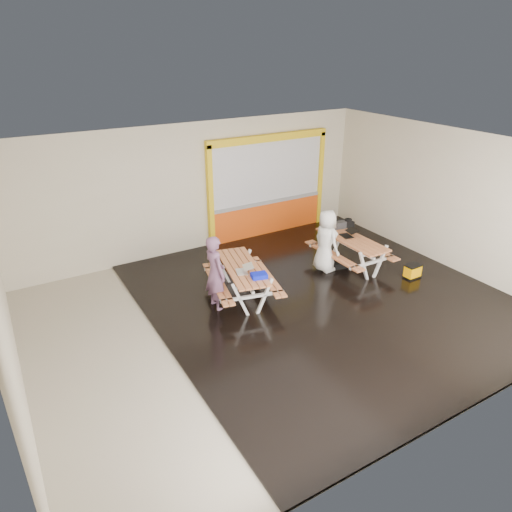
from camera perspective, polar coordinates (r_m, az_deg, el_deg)
room at (r=9.28m, az=2.83°, el=2.17°), size 10.02×8.02×3.52m
deck at (r=10.72m, az=8.26°, el=-5.04°), size 7.50×7.98×0.05m
kiosk at (r=13.63m, az=1.50°, el=8.36°), size 3.88×0.16×3.00m
picnic_table_left at (r=10.32m, az=-1.72°, el=-2.24°), size 1.80×2.30×0.82m
picnic_table_right at (r=11.98m, az=11.67°, el=1.28°), size 1.41×2.06×0.83m
person_left at (r=9.88m, az=-5.05°, el=-2.14°), size 0.44×0.64×1.71m
person_right at (r=11.55m, az=8.66°, el=1.85°), size 0.54×0.80×1.59m
laptop_left at (r=9.97m, az=-1.49°, el=-1.72°), size 0.45×0.43×0.15m
laptop_right at (r=12.02m, az=11.34°, el=2.67°), size 0.44×0.41×0.16m
blue_pouch at (r=9.73m, az=0.39°, el=-2.43°), size 0.37×0.30×0.10m
toolbox at (r=12.46m, az=10.06°, el=3.80°), size 0.45×0.28×0.24m
backpack at (r=12.78m, az=11.25°, el=3.42°), size 0.30×0.20×0.51m
dark_case at (r=12.08m, az=10.18°, el=-1.04°), size 0.43×0.36×0.15m
fluke_bag at (r=11.97m, az=18.77°, el=-1.81°), size 0.41×0.27×0.35m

